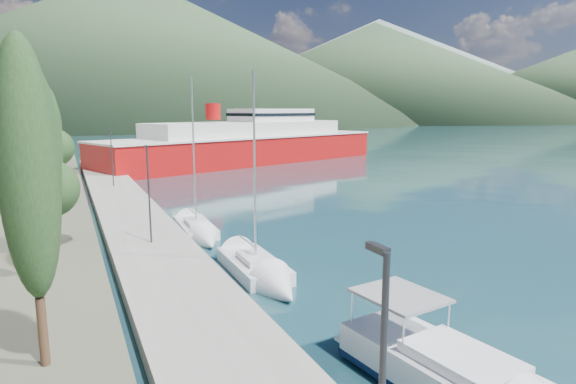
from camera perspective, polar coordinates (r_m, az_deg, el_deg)
name	(u,v)px	position (r m, az deg, el deg)	size (l,w,h in m)	color
ground	(121,144)	(136.05, -19.22, 5.43)	(1400.00, 1400.00, 0.00)	#193D47
quay	(130,214)	(42.21, -18.26, -2.51)	(5.00, 88.00, 0.80)	gray
hills_far	(188,55)	(655.37, -11.75, 15.57)	(1480.00, 900.00, 180.00)	slate
hills_near	(211,59)	(405.30, -9.10, 15.34)	(1010.00, 520.00, 115.00)	#314A2D
tree_row	(51,147)	(46.99, -26.23, 4.83)	(4.12, 63.19, 10.61)	#47301E
lamp_posts	(148,190)	(30.99, -16.23, 0.21)	(0.15, 49.33, 6.06)	#2D2D33
sailboat_near	(267,278)	(25.57, -2.55, -10.13)	(2.59, 8.39, 12.01)	silver
sailboat_mid	(201,234)	(34.65, -10.25, -4.97)	(2.58, 8.58, 12.23)	silver
ferry	(250,144)	(82.26, -4.54, 5.68)	(53.44, 28.52, 10.49)	#AA0C0D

